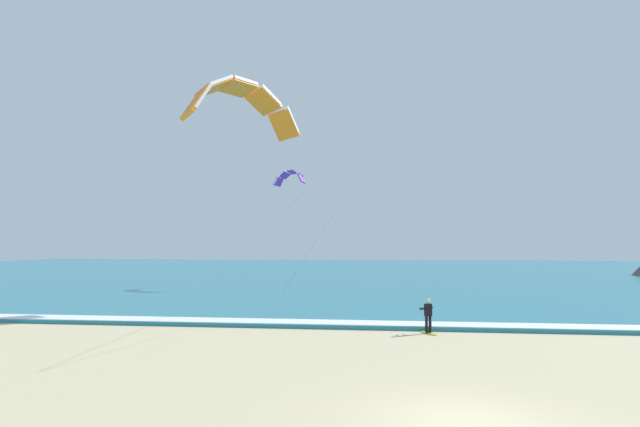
# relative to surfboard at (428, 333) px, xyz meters

# --- Properties ---
(ground_plane) EXTENTS (200.00, 200.00, 0.00)m
(ground_plane) POSITION_rel_surfboard_xyz_m (-0.07, -13.37, -0.03)
(ground_plane) COLOR beige
(sea) EXTENTS (200.00, 120.00, 0.20)m
(sea) POSITION_rel_surfboard_xyz_m (-0.07, 60.63, 0.07)
(sea) COLOR teal
(sea) RESTS_ON ground
(surf_foam) EXTENTS (200.00, 1.80, 0.04)m
(surf_foam) POSITION_rel_surfboard_xyz_m (-0.07, 1.63, 0.19)
(surf_foam) COLOR white
(surf_foam) RESTS_ON sea
(surfboard) EXTENTS (1.01, 1.45, 0.09)m
(surfboard) POSITION_rel_surfboard_xyz_m (0.00, 0.00, 0.00)
(surfboard) COLOR yellow
(surfboard) RESTS_ON ground
(kitesurfer) EXTENTS (0.67, 0.66, 1.69)m
(kitesurfer) POSITION_rel_surfboard_xyz_m (-0.01, 0.02, 0.91)
(kitesurfer) COLOR black
(kitesurfer) RESTS_ON ground
(kite_primary) EXTENTS (14.66, 11.18, 14.09)m
(kite_primary) POSITION_rel_surfboard_xyz_m (-11.51, 7.42, 13.87)
(kite_primary) COLOR orange
(kite_distant) EXTENTS (3.87, 3.43, 1.67)m
(kite_distant) POSITION_rel_surfboard_xyz_m (-11.89, 27.70, 11.45)
(kite_distant) COLOR purple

